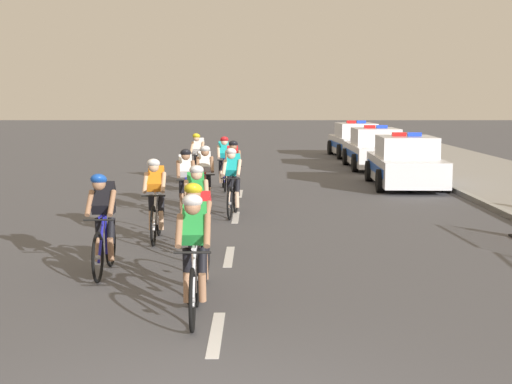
% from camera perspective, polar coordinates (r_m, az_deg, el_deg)
% --- Properties ---
extents(kerb_edge, '(0.16, 60.00, 0.13)m').
position_cam_1_polar(kerb_edge, '(20.05, 15.66, -0.23)').
color(kerb_edge, '#9E9E99').
rests_on(kerb_edge, ground).
extents(lane_markings_centre, '(0.14, 17.60, 0.01)m').
position_cam_1_polar(lane_markings_centre, '(12.21, -2.34, -4.98)').
color(lane_markings_centre, white).
rests_on(lane_markings_centre, ground).
extents(cyclist_lead, '(0.42, 1.72, 1.56)m').
position_cam_1_polar(cyclist_lead, '(8.69, -5.03, -4.76)').
color(cyclist_lead, black).
rests_on(cyclist_lead, ground).
extents(cyclist_second, '(0.45, 1.72, 1.56)m').
position_cam_1_polar(cyclist_second, '(9.76, -4.80, -3.42)').
color(cyclist_second, black).
rests_on(cyclist_second, ground).
extents(cyclist_third, '(0.42, 1.72, 1.56)m').
position_cam_1_polar(cyclist_third, '(11.06, -11.92, -2.28)').
color(cyclist_third, black).
rests_on(cyclist_third, ground).
extents(cyclist_fourth, '(0.45, 1.72, 1.56)m').
position_cam_1_polar(cyclist_fourth, '(12.19, -4.88, -1.27)').
color(cyclist_fourth, black).
rests_on(cyclist_fourth, ground).
extents(cyclist_fifth, '(0.42, 1.72, 1.56)m').
position_cam_1_polar(cyclist_fifth, '(13.51, -7.99, -0.48)').
color(cyclist_fifth, black).
rests_on(cyclist_fifth, ground).
extents(cyclist_sixth, '(0.46, 1.72, 1.56)m').
position_cam_1_polar(cyclist_sixth, '(15.94, -5.69, 0.74)').
color(cyclist_sixth, black).
rests_on(cyclist_sixth, ground).
extents(cyclist_seventh, '(0.45, 1.72, 1.56)m').
position_cam_1_polar(cyclist_seventh, '(16.95, -4.22, 1.15)').
color(cyclist_seventh, black).
rests_on(cyclist_seventh, ground).
extents(cyclist_eighth, '(0.45, 1.72, 1.56)m').
position_cam_1_polar(cyclist_eighth, '(16.15, -2.07, 0.85)').
color(cyclist_eighth, black).
rests_on(cyclist_eighth, ground).
extents(cyclist_ninth, '(0.45, 1.72, 1.56)m').
position_cam_1_polar(cyclist_ninth, '(20.81, -2.74, 2.30)').
color(cyclist_ninth, black).
rests_on(cyclist_ninth, ground).
extents(cyclist_tenth, '(0.44, 1.72, 1.56)m').
position_cam_1_polar(cyclist_tenth, '(18.88, -2.05, 1.79)').
color(cyclist_tenth, black).
rests_on(cyclist_tenth, ground).
extents(cyclist_eleventh, '(0.45, 1.72, 1.56)m').
position_cam_1_polar(cyclist_eleventh, '(22.63, -4.74, 2.68)').
color(cyclist_eleventh, black).
rests_on(cyclist_eleventh, ground).
extents(police_car_nearest, '(2.13, 4.46, 1.59)m').
position_cam_1_polar(police_car_nearest, '(22.05, 11.17, 2.17)').
color(police_car_nearest, silver).
rests_on(police_car_nearest, ground).
extents(police_car_second, '(2.00, 4.40, 1.59)m').
position_cam_1_polar(police_car_second, '(27.56, 8.87, 3.22)').
color(police_car_second, white).
rests_on(police_car_second, ground).
extents(police_car_third, '(2.16, 4.48, 1.59)m').
position_cam_1_polar(police_car_third, '(32.85, 7.40, 3.89)').
color(police_car_third, silver).
rests_on(police_car_third, ground).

